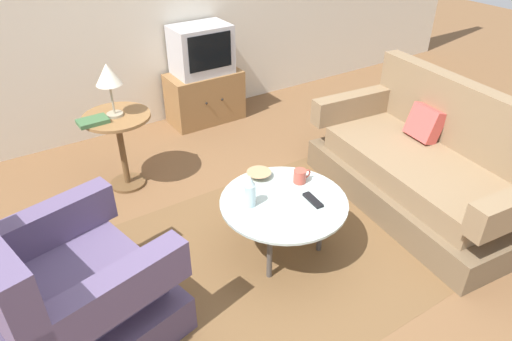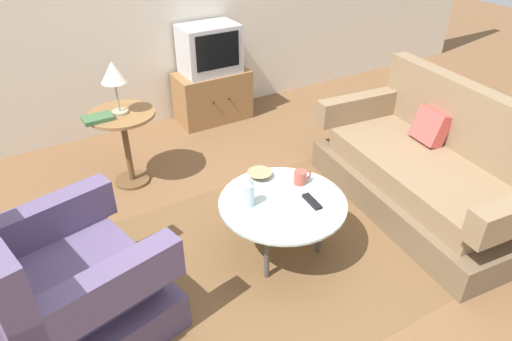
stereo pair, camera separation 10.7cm
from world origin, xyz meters
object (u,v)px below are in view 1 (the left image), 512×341
at_px(coffee_table, 284,205).
at_px(side_table, 120,136).
at_px(television, 201,50).
at_px(table_lamp, 108,76).
at_px(tv_remote_dark, 313,200).
at_px(book, 93,121).
at_px(bowl, 259,174).
at_px(armchair, 71,295).
at_px(tv_stand, 205,97).
at_px(vase, 250,191).
at_px(couch, 425,169).
at_px(mug, 300,176).

distance_m(coffee_table, side_table, 1.52).
bearing_deg(television, table_lamp, -146.37).
bearing_deg(tv_remote_dark, coffee_table, 59.70).
bearing_deg(book, television, 29.35).
bearing_deg(coffee_table, bowl, 87.21).
xyz_separation_m(table_lamp, tv_remote_dark, (0.78, -1.49, -0.52)).
bearing_deg(armchair, side_table, 137.77).
bearing_deg(television, tv_remote_dark, -99.31).
relative_size(coffee_table, bowl, 4.80).
xyz_separation_m(tv_stand, book, (-1.33, -0.78, 0.40)).
height_order(vase, bowl, vase).
bearing_deg(couch, table_lamp, 57.43).
height_order(couch, side_table, couch).
distance_m(coffee_table, tv_remote_dark, 0.19).
distance_m(tv_remote_dark, book, 1.76).
bearing_deg(armchair, couch, 73.36).
bearing_deg(television, mug, -98.49).
bearing_deg(tv_remote_dark, armchair, 88.67).
relative_size(armchair, side_table, 1.61).
bearing_deg(armchair, tv_remote_dark, 71.00).
height_order(coffee_table, tv_stand, tv_stand).
bearing_deg(bowl, mug, -45.04).
xyz_separation_m(tv_stand, mug, (-0.30, -2.02, 0.22)).
distance_m(tv_stand, vase, 2.20).
bearing_deg(tv_remote_dark, tv_stand, -4.72).
xyz_separation_m(coffee_table, book, (-0.80, 1.35, 0.26)).
xyz_separation_m(couch, coffee_table, (-1.27, 0.12, 0.10)).
bearing_deg(couch, tv_stand, 24.26).
xyz_separation_m(couch, tv_stand, (-0.75, 2.25, -0.04)).
bearing_deg(armchair, bowl, 88.08).
height_order(side_table, tv_remote_dark, side_table).
bearing_deg(tv_stand, mug, -98.56).
height_order(couch, television, television).
height_order(coffee_table, tv_remote_dark, tv_remote_dark).
bearing_deg(vase, book, 115.10).
relative_size(armchair, bowl, 5.95).
xyz_separation_m(couch, tv_remote_dark, (-1.12, 0.01, 0.14)).
xyz_separation_m(armchair, side_table, (0.75, 1.33, 0.15)).
xyz_separation_m(couch, table_lamp, (-1.90, 1.50, 0.66)).
relative_size(coffee_table, tv_stand, 1.10).
distance_m(coffee_table, bowl, 0.33).
xyz_separation_m(armchair, couch, (2.63, -0.17, -0.02)).
height_order(vase, book, book).
relative_size(side_table, bowl, 3.70).
height_order(couch, vase, couch).
height_order(couch, table_lamp, table_lamp).
height_order(couch, book, couch).
height_order(coffee_table, bowl, bowl).
height_order(side_table, table_lamp, table_lamp).
bearing_deg(tv_stand, side_table, -146.76).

